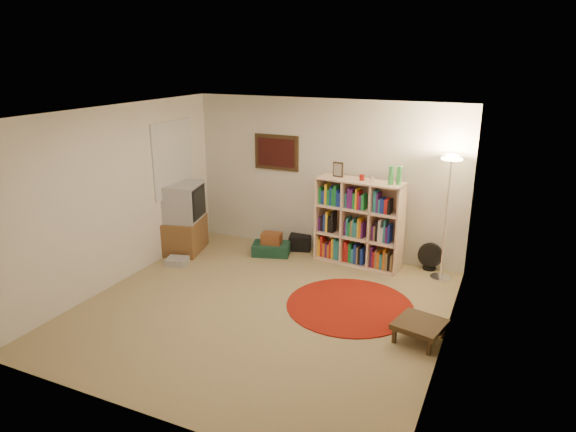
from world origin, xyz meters
name	(u,v)px	position (x,y,z in m)	size (l,w,h in m)	color
room	(258,214)	(-0.05, 0.05, 1.26)	(4.54, 4.54, 2.54)	#9D885C
bookshelf	(358,224)	(0.66, 1.96, 0.65)	(1.38, 0.52, 1.61)	beige
floor_lamp	(450,177)	(1.96, 1.92, 1.53)	(0.37, 0.37, 1.84)	white
floor_fan	(430,257)	(1.75, 2.18, 0.21)	(0.37, 0.21, 0.42)	black
tv_stand	(184,219)	(-2.11, 1.31, 0.56)	(0.73, 0.90, 1.15)	brown
dvd_box	(177,261)	(-1.87, 0.75, 0.05)	(0.39, 0.35, 0.11)	#A7A7AC
suitcase	(271,249)	(-0.72, 1.74, 0.10)	(0.68, 0.54, 0.19)	#143829
wicker_basket	(272,238)	(-0.71, 1.74, 0.28)	(0.35, 0.28, 0.18)	brown
duffel_bag	(300,242)	(-0.38, 2.15, 0.12)	(0.42, 0.38, 0.24)	black
paper_towel	(333,246)	(0.19, 2.21, 0.13)	(0.15, 0.15, 0.26)	white
red_rug	(350,305)	(1.01, 0.54, 0.01)	(1.65, 1.65, 0.01)	maroon
side_table	(420,325)	(2.00, 0.06, 0.20)	(0.62, 0.62, 0.24)	black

